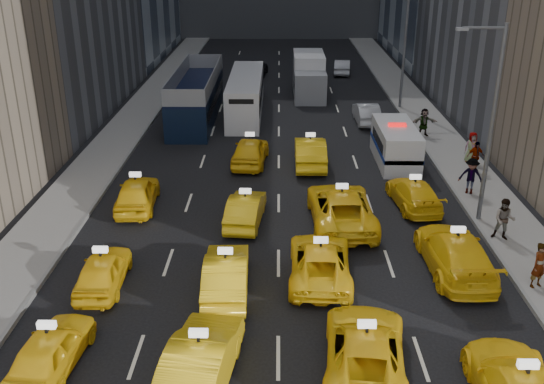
{
  "coord_description": "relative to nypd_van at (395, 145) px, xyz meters",
  "views": [
    {
      "loc": [
        -0.02,
        -13.57,
        12.28
      ],
      "look_at": [
        -0.29,
        10.68,
        2.0
      ],
      "focal_mm": 40.0,
      "sensor_mm": 36.0,
      "label": 1
    }
  ],
  "objects": [
    {
      "name": "sidewalk_east",
      "position": [
        3.71,
        5.02,
        -1.0
      ],
      "size": [
        3.0,
        90.0,
        0.15
      ],
      "primitive_type": "cube",
      "color": "gray",
      "rests_on": "ground"
    },
    {
      "name": "misc_car_4",
      "position": [
        -0.73,
        24.69,
        -0.38
      ],
      "size": [
        1.88,
        4.3,
        1.37
      ],
      "primitive_type": "imported",
      "rotation": [
        0.0,
        0.0,
        3.04
      ],
      "color": "#B7B9C0",
      "rests_on": "ground"
    },
    {
      "name": "taxi_13",
      "position": [
        -8.32,
        -8.25,
        -0.38
      ],
      "size": [
        1.85,
        4.29,
        1.37
      ],
      "primitive_type": "imported",
      "rotation": [
        0.0,
        0.0,
        3.05
      ],
      "color": "yellow",
      "rests_on": "ground"
    },
    {
      "name": "taxi_17",
      "position": [
        -4.99,
        -0.55,
        -0.26
      ],
      "size": [
        1.74,
        4.94,
        1.63
      ],
      "primitive_type": "imported",
      "rotation": [
        0.0,
        0.0,
        3.14
      ],
      "color": "yellow",
      "rests_on": "ground"
    },
    {
      "name": "nypd_van",
      "position": [
        0.0,
        0.0,
        0.0
      ],
      "size": [
        2.6,
        5.67,
        2.37
      ],
      "rotation": [
        0.0,
        0.0,
        0.08
      ],
      "color": "silver",
      "rests_on": "ground"
    },
    {
      "name": "curb_east",
      "position": [
        2.26,
        5.02,
        -0.98
      ],
      "size": [
        0.15,
        90.0,
        0.18
      ],
      "primitive_type": "cube",
      "color": "slate",
      "rests_on": "ground"
    },
    {
      "name": "taxi_11",
      "position": [
        0.15,
        -12.53,
        -0.27
      ],
      "size": [
        2.38,
        5.6,
        1.61
      ],
      "primitive_type": "imported",
      "rotation": [
        0.0,
        0.0,
        3.16
      ],
      "color": "yellow",
      "rests_on": "ground"
    },
    {
      "name": "misc_car_3",
      "position": [
        -8.9,
        23.9,
        -0.31
      ],
      "size": [
        2.24,
        4.6,
        1.51
      ],
      "primitive_type": "imported",
      "rotation": [
        0.0,
        0.0,
        3.04
      ],
      "color": "black",
      "rests_on": "ground"
    },
    {
      "name": "pedestrian_3",
      "position": [
        4.11,
        -1.76,
        -0.06
      ],
      "size": [
        1.08,
        0.66,
        1.72
      ],
      "primitive_type": "imported",
      "rotation": [
        0.0,
        0.0,
        0.21
      ],
      "color": "gray",
      "rests_on": "sidewalk_east"
    },
    {
      "name": "taxi_14",
      "position": [
        -3.93,
        -8.33,
        -0.23
      ],
      "size": [
        2.98,
        6.11,
        1.67
      ],
      "primitive_type": "imported",
      "rotation": [
        0.0,
        0.0,
        3.18
      ],
      "color": "yellow",
      "rests_on": "ground"
    },
    {
      "name": "pedestrian_4",
      "position": [
        4.33,
        -0.33,
        -0.02
      ],
      "size": [
        0.92,
        0.55,
        1.8
      ],
      "primitive_type": "imported",
      "rotation": [
        0.0,
        0.0,
        0.08
      ],
      "color": "gray",
      "rests_on": "sidewalk_east"
    },
    {
      "name": "pedestrian_0",
      "position": [
        2.87,
        -13.89,
        -0.03
      ],
      "size": [
        0.77,
        0.66,
        1.78
      ],
      "primitive_type": "imported",
      "rotation": [
        0.0,
        0.0,
        0.43
      ],
      "color": "gray",
      "rests_on": "sidewalk_east"
    },
    {
      "name": "streetlight_far",
      "position": [
        2.39,
        12.02,
        3.85
      ],
      "size": [
        2.15,
        0.22,
        9.0
      ],
      "color": "#595B60",
      "rests_on": "ground"
    },
    {
      "name": "taxi_15",
      "position": [
        -0.18,
        -6.3,
        -0.4
      ],
      "size": [
        2.34,
        4.77,
        1.33
      ],
      "primitive_type": "imported",
      "rotation": [
        0.0,
        0.0,
        3.25
      ],
      "color": "yellow",
      "rests_on": "ground"
    },
    {
      "name": "taxi_5",
      "position": [
        -9.07,
        -19.26,
        -0.26
      ],
      "size": [
        2.37,
        5.12,
        1.63
      ],
      "primitive_type": "imported",
      "rotation": [
        0.0,
        0.0,
        3.01
      ],
      "color": "yellow",
      "rests_on": "ground"
    },
    {
      "name": "taxi_9",
      "position": [
        -8.73,
        -14.14,
        -0.32
      ],
      "size": [
        1.73,
        4.59,
        1.49
      ],
      "primitive_type": "imported",
      "rotation": [
        0.0,
        0.0,
        3.17
      ],
      "color": "yellow",
      "rests_on": "ground"
    },
    {
      "name": "pedestrian_2",
      "position": [
        2.94,
        -4.95,
        0.02
      ],
      "size": [
        1.31,
        0.88,
        1.87
      ],
      "primitive_type": "imported",
      "rotation": [
        0.0,
        0.0,
        -0.34
      ],
      "color": "gray",
      "rests_on": "sidewalk_east"
    },
    {
      "name": "taxi_16",
      "position": [
        -8.46,
        -0.35,
        -0.28
      ],
      "size": [
        2.25,
        4.78,
        1.58
      ],
      "primitive_type": "imported",
      "rotation": [
        0.0,
        0.0,
        3.06
      ],
      "color": "yellow",
      "rests_on": "ground"
    },
    {
      "name": "misc_car_1",
      "position": [
        -13.58,
        18.71,
        -0.38
      ],
      "size": [
        2.33,
        4.97,
        1.38
      ],
      "primitive_type": "imported",
      "rotation": [
        0.0,
        0.0,
        3.13
      ],
      "color": "black",
      "rests_on": "ground"
    },
    {
      "name": "taxi_10",
      "position": [
        -5.18,
        -13.07,
        -0.37
      ],
      "size": [
        2.55,
        5.15,
        1.4
      ],
      "primitive_type": "imported",
      "rotation": [
        0.0,
        0.0,
        3.1
      ],
      "color": "yellow",
      "rests_on": "ground"
    },
    {
      "name": "misc_car_0",
      "position": [
        -0.58,
        8.18,
        -0.36
      ],
      "size": [
        1.61,
        4.36,
        1.43
      ],
      "primitive_type": "imported",
      "rotation": [
        0.0,
        0.0,
        3.16
      ],
      "color": "#B6B9BE",
      "rests_on": "ground"
    },
    {
      "name": "taxi_8",
      "position": [
        -13.4,
        -13.83,
        -0.4
      ],
      "size": [
        1.7,
        4.0,
        1.35
      ],
      "primitive_type": "imported",
      "rotation": [
        0.0,
        0.0,
        3.17
      ],
      "color": "yellow",
      "rests_on": "ground"
    },
    {
      "name": "pedestrian_5",
      "position": [
        2.7,
        4.76,
        -0.02
      ],
      "size": [
        1.72,
        0.66,
        1.81
      ],
      "primitive_type": "imported",
      "rotation": [
        0.0,
        0.0,
        0.11
      ],
      "color": "gray",
      "rests_on": "sidewalk_east"
    },
    {
      "name": "misc_car_2",
      "position": [
        -4.01,
        24.08,
        -0.26
      ],
      "size": [
        2.66,
        5.7,
        1.61
      ],
      "primitive_type": "imported",
      "rotation": [
        0.0,
        0.0,
        3.07
      ],
      "color": "gray",
      "rests_on": "ground"
    },
    {
      "name": "pedestrian_1",
      "position": [
        2.89,
        -10.03,
        0.01
      ],
      "size": [
        1.02,
        0.79,
        1.86
      ],
      "primitive_type": "imported",
      "rotation": [
        0.0,
        0.0,
        -0.37
      ],
      "color": "gray",
      "rests_on": "sidewalk_east"
    },
    {
      "name": "taxi_12",
      "position": [
        -13.68,
        -6.6,
        -0.31
      ],
      "size": [
        2.06,
        4.56,
        1.52
      ],
      "primitive_type": "imported",
      "rotation": [
        0.0,
        0.0,
        3.2
      ],
      "color": "yellow",
      "rests_on": "ground"
    },
    {
      "name": "box_truck",
      "position": [
        -4.31,
        16.23,
        0.56
      ],
      "size": [
        2.62,
        7.3,
        3.32
      ],
      "rotation": [
        0.0,
        0.0,
        -0.02
      ],
      "color": "silver",
      "rests_on": "ground"
    },
    {
      "name": "taxi_6",
      "position": [
        -4.16,
        -18.54,
        -0.34
      ],
      "size": [
        3.0,
        5.47,
        1.45
      ],
      "primitive_type": "imported",
      "rotation": [
        0.0,
        0.0,
        3.03
      ],
      "color": "yellow",
      "rests_on": "ground"
    },
    {
      "name": "taxi_4",
      "position": [
        -13.72,
        -18.54,
        -0.39
      ],
      "size": [
        1.96,
        4.11,
        1.35
      ],
      "primitive_type": "imported",
      "rotation": [
        0.0,
        0.0,
        3.05
      ],
      "color": "yellow",
      "rests_on": "ground"
    },
    {
      "name": "double_decker",
      "position": [
        -12.72,
        9.15,
        0.67
      ],
      "size": [
        2.81,
        12.09,
        3.51
      ],
      "rotation": [
        0.0,
        0.0,
        -0.01
      ],
      "color": "black",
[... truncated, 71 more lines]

